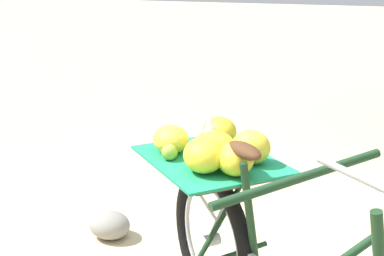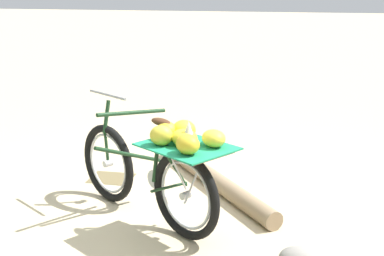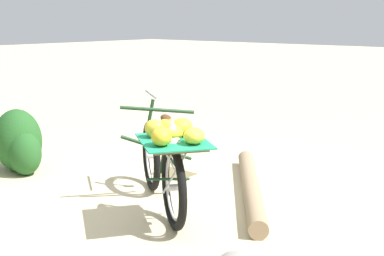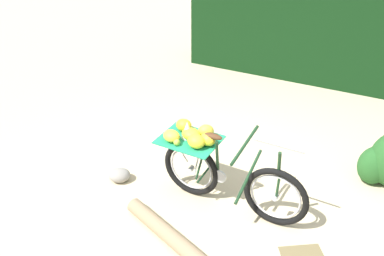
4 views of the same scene
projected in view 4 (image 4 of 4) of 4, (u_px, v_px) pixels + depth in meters
ground_plane at (205, 201)px, 4.68m from camera, size 60.00×60.00×0.00m
foliage_hedge at (327, 27)px, 7.38m from camera, size 5.01×3.74×2.11m
bicycle at (218, 166)px, 4.40m from camera, size 1.63×1.26×1.03m
path_stone at (120, 175)px, 4.98m from camera, size 0.28×0.23×0.17m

